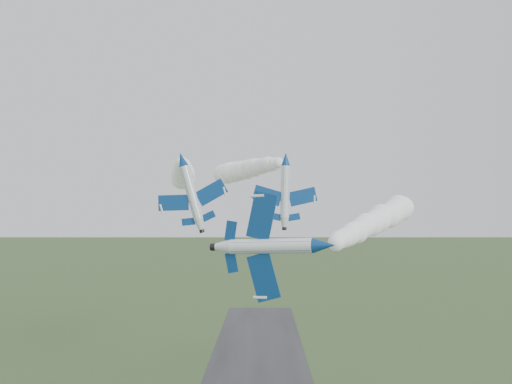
% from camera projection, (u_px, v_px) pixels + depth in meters
% --- Properties ---
extents(jet_lead, '(6.69, 12.83, 10.87)m').
position_uv_depth(jet_lead, '(324.00, 245.00, 55.45)').
color(jet_lead, white).
extents(smoke_trail_jet_lead, '(26.12, 66.08, 5.01)m').
position_uv_depth(smoke_trail_jet_lead, '(380.00, 219.00, 90.52)').
color(smoke_trail_jet_lead, white).
extents(jet_pair_left, '(10.21, 12.56, 3.88)m').
position_uv_depth(jet_pair_left, '(182.00, 159.00, 85.32)').
color(jet_pair_left, white).
extents(smoke_trail_jet_pair_left, '(12.87, 58.92, 5.49)m').
position_uv_depth(smoke_trail_jet_pair_left, '(183.00, 172.00, 117.25)').
color(smoke_trail_jet_pair_left, white).
extents(jet_pair_right, '(9.97, 11.71, 2.91)m').
position_uv_depth(jet_pair_right, '(286.00, 159.00, 86.09)').
color(jet_pair_right, white).
extents(smoke_trail_jet_pair_right, '(20.28, 73.46, 5.37)m').
position_uv_depth(smoke_trail_jet_pair_right, '(244.00, 170.00, 124.95)').
color(smoke_trail_jet_pair_right, white).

